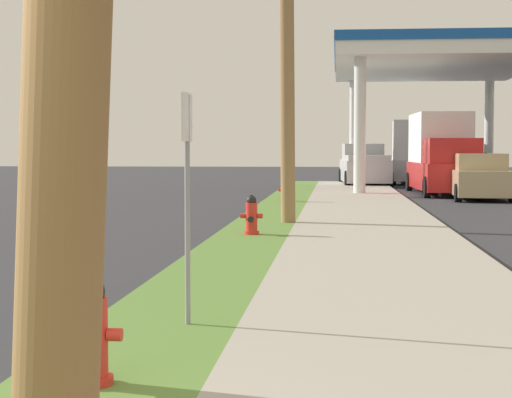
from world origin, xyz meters
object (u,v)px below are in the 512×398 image
(fire_hydrant_second, at_px, (252,217))
(car_tan_by_far_pump, at_px, (479,178))
(fire_hydrant_nearest, at_px, (92,338))
(truck_red_on_apron, at_px, (442,155))
(car_navy_by_near_pump, at_px, (461,173))
(street_sign_post, at_px, (187,160))
(truck_white_at_far_bay, at_px, (412,154))
(fire_hydrant_third, at_px, (285,191))
(truck_silver_at_forecourt, at_px, (364,166))

(fire_hydrant_second, bearing_deg, car_tan_by_far_pump, 65.16)
(fire_hydrant_nearest, bearing_deg, truck_red_on_apron, 78.47)
(car_navy_by_near_pump, xyz_separation_m, car_tan_by_far_pump, (-0.39, -7.00, 0.00))
(fire_hydrant_nearest, xyz_separation_m, car_tan_by_far_pump, (6.52, 24.37, 0.28))
(street_sign_post, relative_size, truck_red_on_apron, 0.33)
(fire_hydrant_second, relative_size, truck_white_at_far_bay, 0.11)
(fire_hydrant_second, height_order, street_sign_post, street_sign_post)
(truck_white_at_far_bay, bearing_deg, car_tan_by_far_pump, -85.46)
(fire_hydrant_third, xyz_separation_m, car_navy_by_near_pump, (6.82, 10.69, 0.28))
(fire_hydrant_nearest, bearing_deg, truck_white_at_far_bay, 81.86)
(car_navy_by_near_pump, relative_size, truck_red_on_apron, 0.71)
(truck_white_at_far_bay, bearing_deg, fire_hydrant_nearest, -98.14)
(fire_hydrant_second, distance_m, car_tan_by_far_pump, 15.37)
(fire_hydrant_nearest, bearing_deg, street_sign_post, 81.76)
(fire_hydrant_nearest, relative_size, car_navy_by_near_pump, 0.16)
(car_tan_by_far_pump, bearing_deg, truck_red_on_apron, 103.60)
(truck_white_at_far_bay, bearing_deg, fire_hydrant_third, -107.14)
(car_navy_by_near_pump, relative_size, car_tan_by_far_pump, 1.01)
(car_tan_by_far_pump, xyz_separation_m, truck_white_at_far_bay, (-1.08, 13.65, 0.77))
(truck_white_at_far_bay, bearing_deg, street_sign_post, -98.13)
(fire_hydrant_nearest, distance_m, truck_red_on_apron, 28.44)
(street_sign_post, bearing_deg, truck_silver_at_forecourt, 85.41)
(fire_hydrant_third, bearing_deg, truck_red_on_apron, 52.01)
(fire_hydrant_third, xyz_separation_m, truck_silver_at_forecourt, (2.86, 14.36, 0.47))
(fire_hydrant_third, xyz_separation_m, car_tan_by_far_pump, (6.43, 3.69, 0.28))
(truck_silver_at_forecourt, bearing_deg, truck_white_at_far_bay, 50.07)
(street_sign_post, bearing_deg, fire_hydrant_third, 90.65)
(truck_silver_at_forecourt, bearing_deg, truck_red_on_apron, -69.24)
(car_tan_by_far_pump, relative_size, truck_red_on_apron, 0.71)
(fire_hydrant_nearest, xyz_separation_m, street_sign_post, (0.30, 2.08, 1.19))
(street_sign_post, bearing_deg, car_navy_by_near_pump, 77.29)
(truck_silver_at_forecourt, bearing_deg, street_sign_post, -94.59)
(car_navy_by_near_pump, bearing_deg, truck_silver_at_forecourt, 137.14)
(fire_hydrant_nearest, xyz_separation_m, truck_red_on_apron, (5.68, 27.84, 1.04))
(fire_hydrant_nearest, bearing_deg, car_tan_by_far_pump, 75.02)
(fire_hydrant_third, distance_m, truck_white_at_far_bay, 18.17)
(fire_hydrant_nearest, bearing_deg, truck_silver_at_forecourt, 85.19)
(car_tan_by_far_pump, distance_m, truck_white_at_far_bay, 13.71)
(fire_hydrant_second, distance_m, truck_red_on_apron, 18.33)
(car_tan_by_far_pump, distance_m, truck_silver_at_forecourt, 11.26)
(car_tan_by_far_pump, bearing_deg, fire_hydrant_second, -114.84)
(street_sign_post, bearing_deg, truck_white_at_far_bay, 81.87)
(fire_hydrant_third, distance_m, truck_red_on_apron, 9.14)
(street_sign_post, xyz_separation_m, truck_white_at_far_bay, (5.14, 35.94, -0.15))
(fire_hydrant_second, relative_size, fire_hydrant_third, 1.00)
(fire_hydrant_nearest, xyz_separation_m, car_navy_by_near_pump, (6.91, 31.37, 0.28))
(fire_hydrant_nearest, height_order, car_navy_by_near_pump, car_navy_by_near_pump)
(street_sign_post, relative_size, car_tan_by_far_pump, 0.46)
(car_navy_by_near_pump, height_order, truck_silver_at_forecourt, truck_silver_at_forecourt)
(fire_hydrant_third, bearing_deg, car_navy_by_near_pump, 57.46)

